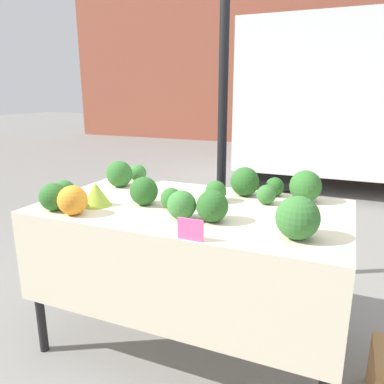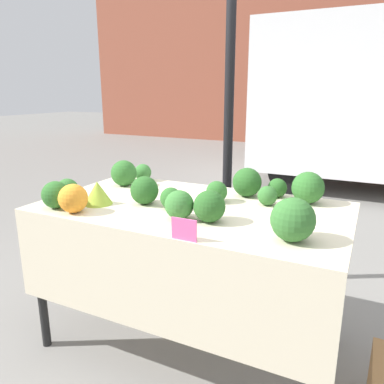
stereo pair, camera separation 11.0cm
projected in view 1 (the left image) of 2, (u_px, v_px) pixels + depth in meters
ground_plane at (192, 341)px, 2.32m from camera, size 40.00×40.00×0.00m
building_facade at (328, 49)px, 10.01m from camera, size 16.00×0.60×5.14m
tent_pole at (222, 124)px, 2.75m from camera, size 0.07×0.07×2.53m
parked_truck at (375, 103)px, 5.72m from camera, size 4.22×2.09×2.51m
market_table at (187, 228)px, 2.05m from camera, size 1.69×0.95×0.88m
orange_cauliflower at (73, 200)px, 1.92m from camera, size 0.15×0.15×0.15m
romanesco_head at (96, 194)px, 2.08m from camera, size 0.16×0.16×0.13m
broccoli_head_0 at (216, 191)px, 2.15m from camera, size 0.12×0.12×0.12m
broccoli_head_1 at (64, 191)px, 2.14m from camera, size 0.13×0.13×0.13m
broccoli_head_2 at (182, 205)px, 1.85m from camera, size 0.15×0.15×0.15m
broccoli_head_3 at (212, 206)px, 1.82m from camera, size 0.16×0.16×0.16m
broccoli_head_4 at (245, 182)px, 2.27m from camera, size 0.18×0.18×0.18m
broccoli_head_5 at (119, 174)px, 2.48m from camera, size 0.17×0.17×0.17m
broccoli_head_6 at (305, 186)px, 2.15m from camera, size 0.18×0.18×0.18m
broccoli_head_7 at (266, 195)px, 2.11m from camera, size 0.11×0.11×0.11m
broccoli_head_8 at (275, 187)px, 2.27m from camera, size 0.11×0.11×0.11m
broccoli_head_9 at (298, 218)px, 1.60m from camera, size 0.19×0.19×0.19m
broccoli_head_10 at (144, 191)px, 2.09m from camera, size 0.16×0.16×0.16m
broccoli_head_11 at (53, 197)px, 1.99m from camera, size 0.15×0.15×0.15m
broccoli_head_12 at (138, 173)px, 2.64m from camera, size 0.12×0.12×0.12m
broccoli_head_13 at (171, 198)px, 2.02m from camera, size 0.12×0.12×0.12m
price_sign at (190, 230)px, 1.59m from camera, size 0.12×0.01×0.10m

